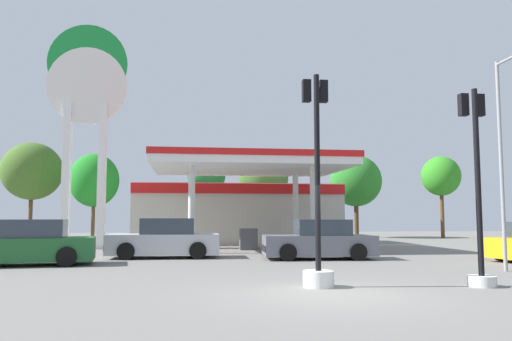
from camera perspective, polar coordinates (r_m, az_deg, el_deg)
name	(u,v)px	position (r m, az deg, el deg)	size (l,w,h in m)	color
ground_plane	(330,294)	(11.65, 8.33, -13.65)	(90.00, 90.00, 0.00)	slate
gas_station	(238,207)	(31.93, -2.02, -4.17)	(12.97, 13.07, 4.80)	beige
station_pole_sign	(86,104)	(29.40, -18.57, 7.12)	(4.28, 0.56, 12.31)	white
car_1	(29,244)	(19.83, -24.24, -7.61)	(4.72, 2.49, 1.62)	black
car_2	(319,241)	(20.90, 7.12, -7.90)	(4.58, 2.25, 1.60)	black
car_3	(164,240)	(21.75, -10.29, -7.70)	(4.62, 2.15, 1.65)	black
traffic_signal_0	(478,206)	(13.87, 23.73, -3.68)	(0.69, 0.70, 4.97)	silver
traffic_signal_2	(317,219)	(12.69, 6.95, -5.47)	(0.76, 0.76, 5.31)	silver
tree_0	(32,171)	(42.46, -23.93, -0.08)	(4.55, 4.55, 7.41)	brown
tree_1	(94,180)	(38.68, -17.78, -1.07)	(3.56, 3.56, 6.30)	brown
tree_2	(206,178)	(38.28, -5.61, -0.79)	(2.85, 2.85, 5.91)	brown
tree_3	(264,178)	(39.39, 0.87, -0.89)	(3.84, 3.84, 6.60)	brown
tree_4	(356,181)	(42.66, 11.18, -1.18)	(4.25, 4.25, 6.78)	brown
tree_5	(441,176)	(43.36, 20.13, -0.63)	(3.08, 3.08, 6.57)	brown
corner_streetlamp	(504,142)	(17.96, 26.19, 2.89)	(0.24, 1.48, 6.77)	gray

